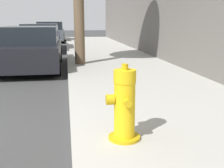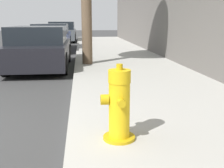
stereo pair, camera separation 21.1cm
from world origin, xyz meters
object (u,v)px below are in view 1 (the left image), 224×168
at_px(parked_car_near, 32,49).
at_px(parked_car_mid, 41,38).
at_px(fire_hydrant, 124,106).
at_px(parked_car_far, 51,32).

bearing_deg(parked_car_near, parked_car_mid, 91.74).
xyz_separation_m(fire_hydrant, parked_car_mid, (-1.85, 11.58, 0.10)).
relative_size(parked_car_near, parked_car_far, 1.01).
bearing_deg(fire_hydrant, parked_car_far, 95.47).
height_order(parked_car_near, parked_car_far, parked_car_far).
distance_m(fire_hydrant, parked_car_near, 6.21).
relative_size(parked_car_mid, parked_car_far, 1.15).
relative_size(fire_hydrant, parked_car_near, 0.22).
distance_m(parked_car_mid, parked_car_far, 5.79).
bearing_deg(fire_hydrant, parked_car_mid, 99.06).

